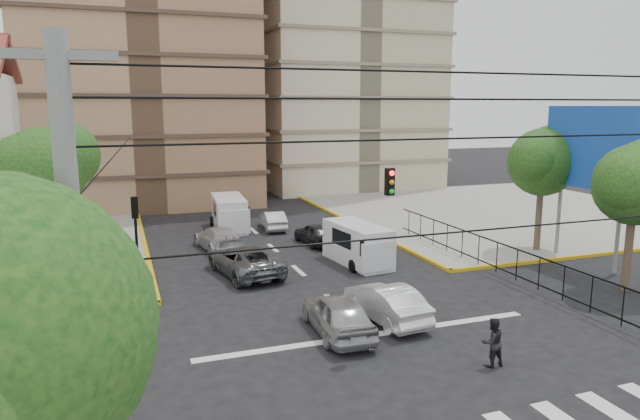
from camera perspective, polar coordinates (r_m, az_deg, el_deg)
name	(u,v)px	position (r m, az deg, el deg)	size (l,w,h in m)	color
ground	(386,348)	(20.41, 6.61, -13.54)	(160.00, 160.00, 0.00)	black
sidewalk_ne	(502,211)	(47.10, 17.74, -0.12)	(26.00, 26.00, 0.15)	gray
stop_line	(371,335)	(21.40, 5.16, -12.33)	(13.00, 0.40, 0.01)	silver
park_fence	(516,283)	(28.62, 18.97, -6.96)	(0.10, 22.50, 1.66)	black
billboard	(592,151)	(32.27, 25.55, 5.36)	(0.36, 6.20, 8.10)	slate
tree_park_a	(636,181)	(28.66, 29.09, 2.57)	(4.41, 3.60, 6.83)	#473828
tree_park_c	(544,159)	(34.26, 21.47, 4.78)	(4.65, 3.80, 7.25)	#473828
tree_tudor	(45,165)	(33.01, -25.80, 4.07)	(5.39, 4.40, 7.43)	#473828
traffic_light_nw	(136,231)	(25.01, -17.93, -1.99)	(0.28, 0.22, 4.40)	black
traffic_light_hanging	(421,187)	(17.04, 10.05, 2.29)	(18.00, 9.12, 0.92)	black
utility_pole_sw	(82,373)	(8.44, -22.68, -14.84)	(1.40, 0.28, 9.00)	slate
van_right_lane	(359,246)	(30.06, 3.97, -3.56)	(2.37, 4.86, 2.10)	silver
van_left_lane	(230,214)	(38.71, -9.00, -0.43)	(2.30, 5.06, 2.22)	silver
car_silver_front_left	(338,314)	(21.17, 1.79, -10.37)	(1.78, 4.43, 1.51)	#A2A2A6
car_white_front_right	(386,302)	(22.60, 6.63, -9.15)	(1.53, 4.39, 1.45)	white
car_grey_mid_left	(245,260)	(28.50, -7.53, -4.99)	(2.46, 5.34, 1.49)	slate
car_silver_rear_left	(218,238)	(33.71, -10.15, -2.77)	(1.90, 4.68, 1.36)	silver
car_darkgrey_mid_right	(316,234)	(34.39, -0.44, -2.38)	(1.55, 3.85, 1.31)	black
car_white_rear_right	(273,220)	(38.71, -4.72, -1.02)	(1.33, 3.82, 1.26)	silver
pedestrian_crosswalk	(492,342)	(19.49, 16.85, -12.53)	(0.79, 0.61, 1.62)	black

